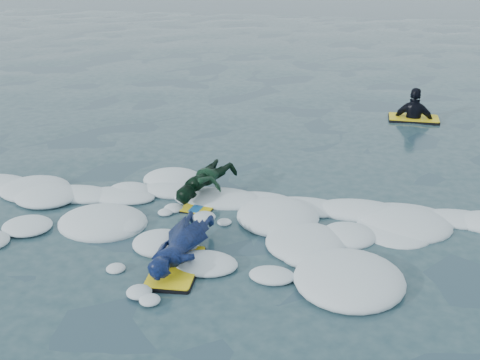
# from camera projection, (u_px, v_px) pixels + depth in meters

# --- Properties ---
(ground) EXTENTS (120.00, 120.00, 0.00)m
(ground) POSITION_uv_depth(u_px,v_px,m) (212.00, 252.00, 7.67)
(ground) COLOR #182F3B
(ground) RESTS_ON ground
(foam_band) EXTENTS (12.00, 3.10, 0.30)m
(foam_band) POSITION_uv_depth(u_px,v_px,m) (228.00, 216.00, 8.60)
(foam_band) COLOR white
(foam_band) RESTS_ON ground
(prone_woman_unit) EXTENTS (0.71, 1.57, 0.39)m
(prone_woman_unit) POSITION_uv_depth(u_px,v_px,m) (180.00, 247.00, 7.38)
(prone_woman_unit) COLOR black
(prone_woman_unit) RESTS_ON ground
(prone_child_unit) EXTENTS (1.00, 1.37, 0.48)m
(prone_child_unit) POSITION_uv_depth(u_px,v_px,m) (206.00, 185.00, 9.01)
(prone_child_unit) COLOR black
(prone_child_unit) RESTS_ON ground
(waiting_rider_unit) EXTENTS (1.05, 0.59, 1.56)m
(waiting_rider_unit) POSITION_uv_depth(u_px,v_px,m) (413.00, 124.00, 12.75)
(waiting_rider_unit) COLOR black
(waiting_rider_unit) RESTS_ON ground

